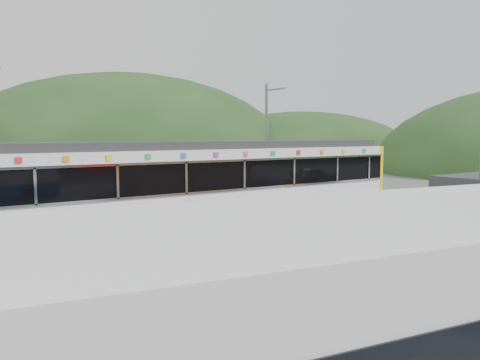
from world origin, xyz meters
TOP-DOWN VIEW (x-y plane):
  - ground at (0.00, 0.00)m, footprint 120.00×120.00m
  - hills at (6.19, 5.29)m, footprint 146.00×149.00m
  - platform at (0.00, 3.30)m, footprint 26.00×3.20m
  - yellow_line at (0.00, 2.00)m, footprint 26.00×0.10m
  - train at (2.18, 6.00)m, footprint 20.44×3.01m
  - catenary_mast_east at (7.00, 8.56)m, footprint 0.18×1.80m

SIDE VIEW (x-z plane):
  - ground at x=0.00m, z-range 0.00..0.00m
  - hills at x=6.19m, z-range -13.00..13.00m
  - platform at x=0.00m, z-range 0.00..0.30m
  - yellow_line at x=0.00m, z-range 0.30..0.31m
  - train at x=2.18m, z-range 0.19..3.93m
  - catenary_mast_east at x=7.00m, z-range 0.15..7.15m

